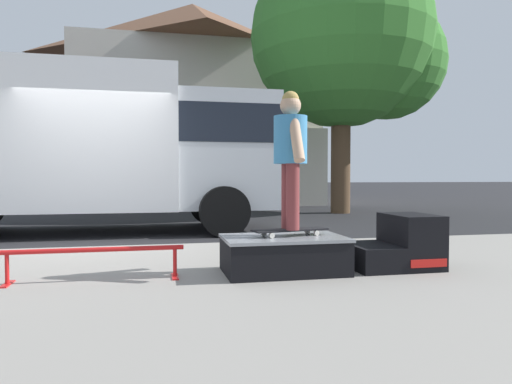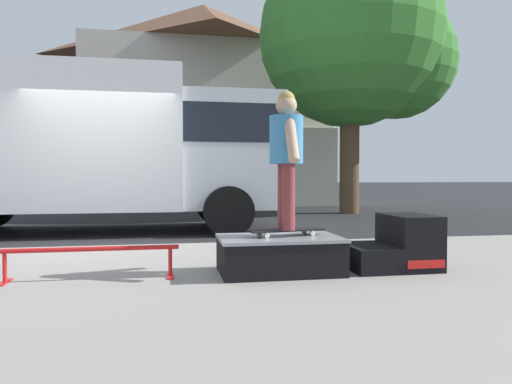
% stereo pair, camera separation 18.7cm
% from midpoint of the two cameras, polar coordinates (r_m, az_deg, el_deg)
% --- Properties ---
extents(ground_plane, '(140.00, 140.00, 0.00)m').
position_cam_midpoint_polar(ground_plane, '(7.35, -20.44, -6.59)').
color(ground_plane, black).
extents(sidewalk_slab, '(50.00, 5.00, 0.12)m').
position_cam_midpoint_polar(sidewalk_slab, '(4.45, -26.07, -11.45)').
color(sidewalk_slab, gray).
rests_on(sidewalk_slab, ground).
extents(skate_box, '(1.19, 0.75, 0.36)m').
position_cam_midpoint_polar(skate_box, '(4.68, 2.22, -7.42)').
color(skate_box, black).
rests_on(skate_box, sidewalk_slab).
extents(kicker_ramp, '(0.89, 0.68, 0.55)m').
position_cam_midpoint_polar(kicker_ramp, '(5.13, 15.89, -6.26)').
color(kicker_ramp, black).
rests_on(kicker_ramp, sidewalk_slab).
extents(grind_rail, '(1.61, 0.28, 0.31)m').
position_cam_midpoint_polar(grind_rail, '(4.59, -20.17, -7.22)').
color(grind_rail, red).
rests_on(grind_rail, sidewalk_slab).
extents(skateboard, '(0.80, 0.36, 0.07)m').
position_cam_midpoint_polar(skateboard, '(4.70, 3.02, -4.65)').
color(skateboard, black).
rests_on(skateboard, skate_box).
extents(skater_kid, '(0.33, 0.70, 1.37)m').
position_cam_midpoint_polar(skater_kid, '(4.68, 3.04, 5.33)').
color(skater_kid, brown).
rests_on(skater_kid, skateboard).
extents(box_truck, '(6.91, 2.63, 3.05)m').
position_cam_midpoint_polar(box_truck, '(9.50, -19.59, 5.60)').
color(box_truck, white).
rests_on(box_truck, ground).
extents(street_tree_main, '(5.77, 5.24, 7.73)m').
position_cam_midpoint_polar(street_tree_main, '(14.55, 11.10, 17.36)').
color(street_tree_main, brown).
rests_on(street_tree_main, ground).
extents(house_behind, '(9.54, 8.23, 8.40)m').
position_cam_midpoint_polar(house_behind, '(20.57, -7.91, 10.77)').
color(house_behind, beige).
rests_on(house_behind, ground).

